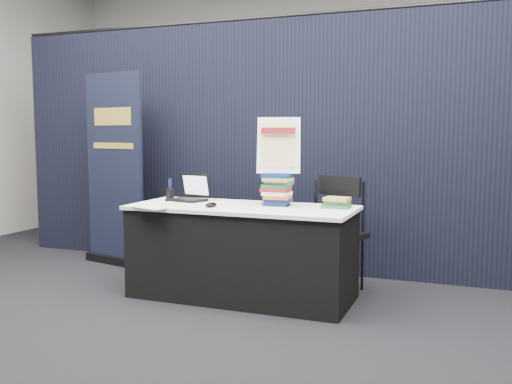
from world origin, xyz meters
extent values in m
plane|color=black|center=(0.00, 0.00, 0.00)|extent=(8.00, 8.00, 0.00)
cube|color=#ADABA4|center=(0.00, 4.00, 1.75)|extent=(8.00, 0.02, 3.50)
cube|color=black|center=(0.00, 1.60, 1.20)|extent=(6.00, 0.08, 2.40)
cube|color=black|center=(0.00, 0.55, 0.36)|extent=(1.76, 0.71, 0.72)
cube|color=white|center=(0.00, 0.55, 0.73)|extent=(1.80, 0.75, 0.03)
cube|color=black|center=(-0.55, 0.65, 0.76)|extent=(0.34, 0.27, 0.02)
cube|color=black|center=(-0.55, 0.76, 0.88)|extent=(0.31, 0.11, 0.21)
cube|color=white|center=(-0.55, 0.75, 0.88)|extent=(0.26, 0.09, 0.16)
ellipsoid|color=black|center=(-0.19, 0.39, 0.77)|extent=(0.10, 0.13, 0.04)
cube|color=silver|center=(-0.54, 0.49, 0.75)|extent=(0.32, 0.24, 0.00)
cube|color=silver|center=(-0.39, 0.50, 0.75)|extent=(0.36, 0.32, 0.00)
cube|color=white|center=(-0.61, 0.22, 0.75)|extent=(0.37, 0.31, 0.00)
cylinder|color=black|center=(-0.75, 0.72, 0.80)|extent=(0.09, 0.09, 0.09)
cube|color=#184D5C|center=(0.26, 0.66, 0.76)|extent=(0.21, 0.16, 0.03)
cube|color=navy|center=(0.26, 0.66, 0.79)|extent=(0.21, 0.16, 0.03)
cube|color=#D3601D|center=(0.26, 0.66, 0.82)|extent=(0.21, 0.16, 0.03)
cube|color=#F8EBCB|center=(0.26, 0.66, 0.85)|extent=(0.21, 0.16, 0.03)
cube|color=maroon|center=(0.26, 0.66, 0.88)|extent=(0.21, 0.16, 0.03)
cube|color=#1F7733|center=(0.26, 0.66, 0.90)|extent=(0.21, 0.16, 0.03)
cube|color=#535559|center=(0.26, 0.66, 0.93)|extent=(0.21, 0.16, 0.03)
cube|color=#B3A047|center=(0.26, 0.66, 0.96)|extent=(0.21, 0.16, 0.03)
cube|color=navy|center=(0.26, 0.66, 0.99)|extent=(0.21, 0.16, 0.03)
cube|color=#1F7733|center=(0.74, 0.70, 0.76)|extent=(0.20, 0.15, 0.03)
cube|color=#535559|center=(0.74, 0.70, 0.79)|extent=(0.20, 0.15, 0.03)
cube|color=#B3A047|center=(0.74, 0.70, 0.82)|extent=(0.20, 0.15, 0.03)
cube|color=black|center=(0.26, 0.65, 1.02)|extent=(0.22, 0.08, 0.02)
cylinder|color=black|center=(0.17, 0.73, 1.15)|extent=(0.04, 0.11, 0.33)
cylinder|color=black|center=(0.35, 0.73, 1.15)|extent=(0.04, 0.11, 0.33)
cube|color=white|center=(0.26, 0.70, 1.23)|extent=(0.37, 0.22, 0.45)
cube|color=#EEE294|center=(0.26, 0.69, 1.23)|extent=(0.29, 0.17, 0.35)
cube|color=maroon|center=(0.26, 0.69, 1.35)|extent=(0.27, 0.09, 0.05)
cube|color=black|center=(-1.64, 1.15, 0.04)|extent=(0.82, 0.29, 0.08)
cube|color=black|center=(-1.64, 1.17, 0.96)|extent=(0.76, 0.21, 1.92)
cube|color=gold|center=(-1.64, 1.15, 1.49)|extent=(0.52, 0.13, 0.17)
cube|color=gold|center=(-1.64, 1.15, 1.20)|extent=(0.56, 0.14, 0.06)
cylinder|color=black|center=(0.45, 0.71, 0.23)|extent=(0.02, 0.02, 0.47)
cylinder|color=black|center=(0.86, 0.71, 0.23)|extent=(0.02, 0.02, 0.47)
cylinder|color=black|center=(0.45, 1.13, 0.23)|extent=(0.02, 0.02, 0.47)
cylinder|color=black|center=(0.86, 1.13, 0.23)|extent=(0.02, 0.02, 0.47)
cube|color=black|center=(0.66, 0.92, 0.49)|extent=(0.57, 0.57, 0.04)
cube|color=black|center=(0.66, 1.13, 0.88)|extent=(0.40, 0.18, 0.17)
camera|label=1|loc=(1.76, -3.61, 1.34)|focal=40.00mm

